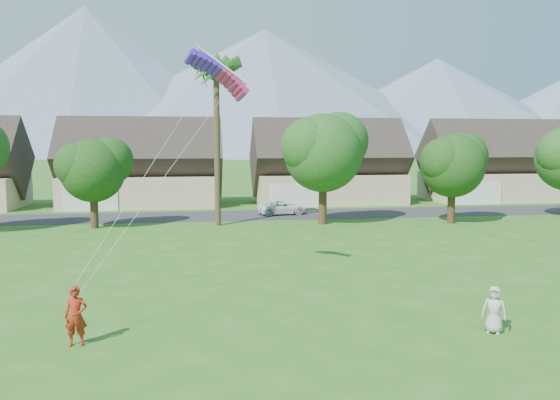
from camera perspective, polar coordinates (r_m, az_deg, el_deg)
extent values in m
plane|color=#2D6019|center=(14.49, 6.19, -19.35)|extent=(500.00, 500.00, 0.00)
cube|color=#2D2D30|center=(47.19, -4.30, -1.61)|extent=(90.00, 7.00, 0.01)
imported|color=#9F2312|center=(18.13, -20.55, -11.30)|extent=(0.68, 0.45, 1.85)
imported|color=#BBBBB6|center=(19.46, 21.48, -10.61)|extent=(0.91, 0.85, 1.56)
imported|color=white|center=(47.53, 0.19, -0.82)|extent=(4.59, 2.81, 1.19)
cone|color=slate|center=(279.00, -19.50, 11.52)|extent=(190.00, 190.00, 70.00)
cone|color=slate|center=(275.82, -1.52, 11.09)|extent=(240.00, 240.00, 62.00)
cone|color=slate|center=(299.87, 16.05, 9.30)|extent=(200.00, 200.00, 50.00)
cube|color=beige|center=(56.14, -14.20, 0.97)|extent=(15.00, 8.00, 3.00)
cube|color=#382D28|center=(55.97, -14.28, 4.32)|extent=(15.75, 8.15, 8.15)
cube|color=silver|center=(52.78, -19.16, 0.08)|extent=(4.80, 0.12, 2.20)
cube|color=beige|center=(57.44, 5.02, 1.23)|extent=(15.00, 8.00, 3.00)
cube|color=#382D28|center=(57.27, 5.05, 4.51)|extent=(15.75, 8.15, 8.15)
cube|color=silver|center=(52.66, 1.60, 0.39)|extent=(4.80, 0.12, 2.20)
cube|color=beige|center=(64.57, 21.65, 1.35)|extent=(15.00, 8.00, 3.00)
cube|color=#382D28|center=(64.41, 21.77, 4.27)|extent=(15.75, 8.15, 8.15)
cube|color=silver|center=(59.02, 20.08, 0.63)|extent=(4.80, 0.12, 2.20)
cylinder|color=#47301C|center=(42.17, -18.83, -1.32)|extent=(0.56, 0.56, 2.18)
sphere|color=#214916|center=(41.91, -18.97, 2.92)|extent=(4.62, 4.62, 4.62)
cylinder|color=#47301C|center=(42.00, 4.48, -0.61)|extent=(0.62, 0.62, 2.82)
sphere|color=#214916|center=(41.74, 4.53, 4.92)|extent=(5.98, 5.98, 5.98)
cylinder|color=#47301C|center=(44.43, 17.45, -0.84)|extent=(0.58, 0.58, 2.30)
sphere|color=#214916|center=(44.18, 17.58, 3.43)|extent=(4.90, 4.90, 4.90)
cylinder|color=#4C3D26|center=(41.19, -6.59, 5.64)|extent=(0.44, 0.44, 12.00)
sphere|color=#286021|center=(41.64, -6.70, 14.34)|extent=(3.00, 3.00, 3.00)
cube|color=#4B1CD3|center=(23.52, -8.11, 13.16)|extent=(1.49, 1.13, 0.50)
cube|color=#BF236C|center=(23.57, -4.61, 13.18)|extent=(1.49, 1.13, 0.50)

